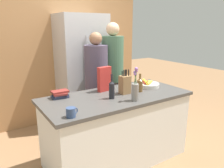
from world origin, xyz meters
TOP-DOWN VIEW (x-y plane):
  - ground_plane at (0.00, 0.00)m, footprint 14.00×14.00m
  - kitchen_island at (0.00, 0.00)m, footprint 1.84×0.84m
  - back_wall_wood at (0.00, 1.69)m, footprint 3.04×0.12m
  - refrigerator at (0.18, 1.33)m, footprint 0.80×0.62m
  - fruit_bowl at (0.58, 0.08)m, footprint 0.31×0.31m
  - knife_block at (0.13, 0.01)m, footprint 0.12×0.11m
  - flower_vase at (0.06, -0.28)m, footprint 0.08×0.08m
  - cereal_box at (-0.03, 0.24)m, footprint 0.20×0.09m
  - coffee_mug at (-0.73, -0.32)m, footprint 0.13×0.09m
  - book_stack at (-0.62, 0.29)m, footprint 0.20×0.16m
  - bottle_oil at (-0.12, -0.07)m, footprint 0.07×0.07m
  - bottle_vinegar at (0.34, -0.03)m, footprint 0.07×0.07m
  - person_at_sink at (0.13, 0.73)m, footprint 0.35×0.35m
  - person_in_blue at (0.45, 0.77)m, footprint 0.34×0.34m

SIDE VIEW (x-z plane):
  - ground_plane at x=0.00m, z-range 0.00..0.00m
  - kitchen_island at x=0.00m, z-range 0.00..0.88m
  - person_at_sink at x=0.13m, z-range 0.10..1.72m
  - fruit_bowl at x=0.58m, z-range 0.87..0.97m
  - book_stack at x=-0.62m, z-range 0.88..0.97m
  - coffee_mug at x=-0.73m, z-range 0.88..0.98m
  - refrigerator at x=0.18m, z-range 0.00..1.91m
  - bottle_vinegar at x=0.34m, z-range 0.86..1.10m
  - person_in_blue at x=0.45m, z-range 0.11..1.88m
  - bottle_oil at x=-0.12m, z-range 0.85..1.14m
  - knife_block at x=0.13m, z-range 0.85..1.15m
  - flower_vase at x=0.06m, z-range 0.82..1.21m
  - cereal_box at x=-0.03m, z-range 0.88..1.20m
  - back_wall_wood at x=0.00m, z-range 0.00..2.60m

